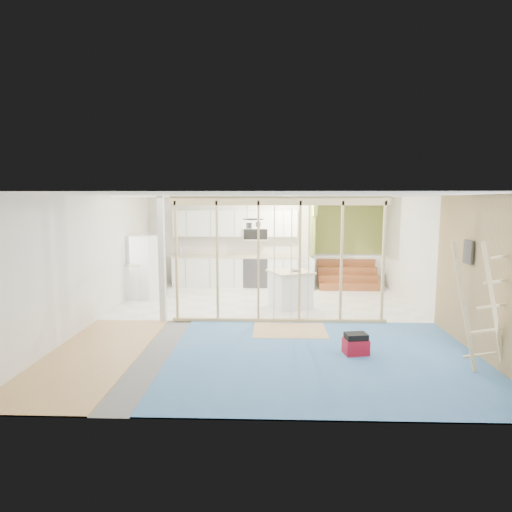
{
  "coord_description": "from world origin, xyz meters",
  "views": [
    {
      "loc": [
        0.11,
        -8.6,
        2.5
      ],
      "look_at": [
        -0.19,
        0.6,
        1.31
      ],
      "focal_mm": 30.0,
      "sensor_mm": 36.0,
      "label": 1
    }
  ],
  "objects_px": {
    "island": "(290,289)",
    "ladder": "(483,307)",
    "toolbox": "(356,345)",
    "fridge": "(146,267)"
  },
  "relations": [
    {
      "from": "fridge",
      "to": "island",
      "type": "height_order",
      "value": "fridge"
    },
    {
      "from": "island",
      "to": "ladder",
      "type": "xyz_separation_m",
      "value": [
        2.58,
        -3.75,
        0.54
      ]
    },
    {
      "from": "fridge",
      "to": "ladder",
      "type": "height_order",
      "value": "ladder"
    },
    {
      "from": "fridge",
      "to": "toolbox",
      "type": "xyz_separation_m",
      "value": [
        4.59,
        -3.97,
        -0.64
      ]
    },
    {
      "from": "island",
      "to": "toolbox",
      "type": "relative_size",
      "value": 2.77
    },
    {
      "from": "toolbox",
      "to": "ladder",
      "type": "height_order",
      "value": "ladder"
    },
    {
      "from": "fridge",
      "to": "island",
      "type": "distance_m",
      "value": 3.79
    },
    {
      "from": "fridge",
      "to": "island",
      "type": "xyz_separation_m",
      "value": [
        3.67,
        -0.87,
        -0.38
      ]
    },
    {
      "from": "fridge",
      "to": "toolbox",
      "type": "relative_size",
      "value": 3.83
    },
    {
      "from": "fridge",
      "to": "ladder",
      "type": "bearing_deg",
      "value": -16.51
    }
  ]
}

